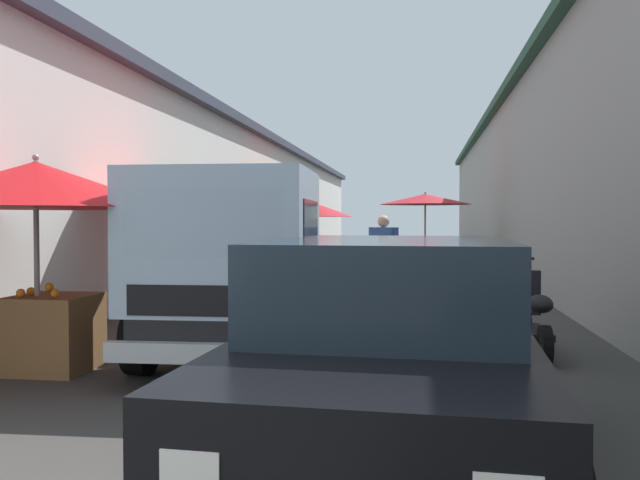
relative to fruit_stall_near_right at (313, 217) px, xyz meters
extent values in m
plane|color=#3D3A38|center=(-5.17, -2.01, -1.70)|extent=(90.00, 90.00, 0.00)
cube|color=silver|center=(-2.92, 5.18, 0.40)|extent=(49.50, 7.00, 4.20)
cube|color=#383D4C|center=(-2.92, 5.18, 2.63)|extent=(49.80, 7.50, 0.24)
cylinder|color=#9E9EA3|center=(0.03, 0.00, -0.62)|extent=(0.06, 0.06, 2.16)
cone|color=red|center=(0.03, 0.00, 0.23)|extent=(2.50, 2.50, 0.45)
sphere|color=#9E9EA3|center=(0.03, 0.00, 0.50)|extent=(0.07, 0.07, 0.07)
cube|color=#9E7547|center=(-0.17, -0.02, -1.31)|extent=(0.99, 0.66, 0.77)
sphere|color=orange|center=(-0.29, 0.04, -0.88)|extent=(0.09, 0.09, 0.09)
sphere|color=orange|center=(-0.47, 0.05, -0.88)|extent=(0.09, 0.09, 0.09)
sphere|color=orange|center=(-0.26, 0.13, -0.88)|extent=(0.09, 0.09, 0.09)
sphere|color=orange|center=(-0.36, -0.11, -0.88)|extent=(0.09, 0.09, 0.09)
sphere|color=orange|center=(-0.38, 0.01, -0.88)|extent=(0.09, 0.09, 0.09)
cylinder|color=#9E9EA3|center=(-10.16, 0.63, -0.51)|extent=(0.06, 0.06, 2.37)
cone|color=red|center=(-10.16, 0.63, 0.47)|extent=(2.80, 2.80, 0.40)
sphere|color=#9E9EA3|center=(-10.16, 0.63, 0.72)|extent=(0.07, 0.07, 0.07)
cube|color=olive|center=(-10.03, 0.47, -1.34)|extent=(0.82, 0.78, 0.72)
sphere|color=orange|center=(-10.12, 0.38, -0.94)|extent=(0.09, 0.09, 0.09)
sphere|color=orange|center=(-10.19, 0.44, -0.94)|extent=(0.09, 0.09, 0.09)
sphere|color=orange|center=(-9.98, 0.65, -0.94)|extent=(0.09, 0.09, 0.09)
sphere|color=orange|center=(-9.80, 0.61, -0.94)|extent=(0.09, 0.09, 0.09)
sphere|color=orange|center=(-10.13, 0.36, -0.88)|extent=(0.09, 0.09, 0.09)
sphere|color=orange|center=(-10.19, 0.33, -0.94)|extent=(0.09, 0.09, 0.09)
cylinder|color=#9E9EA3|center=(0.22, -3.45, -0.50)|extent=(0.06, 0.06, 2.40)
cone|color=red|center=(0.22, -3.45, 0.54)|extent=(2.78, 2.78, 0.32)
sphere|color=#9E9EA3|center=(0.22, -3.45, 0.74)|extent=(0.07, 0.07, 0.07)
cube|color=#9E7547|center=(-0.03, -3.69, -1.28)|extent=(0.75, 0.78, 0.83)
sphere|color=orange|center=(-0.16, -3.68, -0.82)|extent=(0.09, 0.09, 0.09)
sphere|color=orange|center=(-0.10, -3.70, -0.82)|extent=(0.09, 0.09, 0.09)
sphere|color=orange|center=(0.18, -3.62, -0.82)|extent=(0.09, 0.09, 0.09)
sphere|color=orange|center=(-0.24, -3.77, -0.82)|extent=(0.09, 0.09, 0.09)
cylinder|color=#9E9EA3|center=(-13.99, 0.62, -0.60)|extent=(0.06, 0.06, 2.19)
cone|color=red|center=(-13.99, 0.62, 0.25)|extent=(2.78, 2.78, 0.48)
sphere|color=#9E9EA3|center=(-13.99, 0.62, 0.53)|extent=(0.07, 0.07, 0.07)
cube|color=olive|center=(-13.88, 0.51, -1.30)|extent=(0.81, 0.79, 0.80)
sphere|color=orange|center=(-13.97, 0.70, -0.86)|extent=(0.09, 0.09, 0.09)
sphere|color=orange|center=(-14.01, 0.48, -0.80)|extent=(0.09, 0.09, 0.09)
sphere|color=orange|center=(-14.09, 0.36, -0.86)|extent=(0.09, 0.09, 0.09)
sphere|color=orange|center=(-14.13, 0.72, -0.86)|extent=(0.09, 0.09, 0.09)
sphere|color=orange|center=(-13.60, 0.72, -0.86)|extent=(0.09, 0.09, 0.09)
cube|color=black|center=(-16.00, -3.11, -1.13)|extent=(3.98, 1.92, 0.64)
cube|color=#19232D|center=(-15.85, -3.12, -0.53)|extent=(2.41, 1.63, 0.56)
cube|color=silver|center=(-17.90, -2.43, -1.07)|extent=(0.07, 0.24, 0.14)
cylinder|color=black|center=(-14.72, -4.04, -1.40)|extent=(0.61, 0.23, 0.60)
cylinder|color=black|center=(-14.63, -2.32, -1.40)|extent=(0.61, 0.23, 0.60)
cube|color=black|center=(-12.24, -1.28, -1.20)|extent=(4.85, 1.65, 0.36)
cube|color=#ADC6E0|center=(-13.87, -1.34, -0.32)|extent=(1.60, 1.81, 1.40)
cube|color=#19232D|center=(-14.61, -1.37, -0.14)|extent=(0.12, 1.47, 0.63)
cube|color=#19232D|center=(-13.87, -1.34, -0.14)|extent=(1.11, 1.81, 0.45)
cube|color=black|center=(-14.62, -1.37, -0.84)|extent=(0.11, 1.40, 0.28)
cube|color=silver|center=(-14.70, -1.37, -1.30)|extent=(0.19, 1.75, 0.18)
cube|color=gray|center=(-11.39, -2.07, -0.77)|extent=(3.16, 0.18, 0.50)
cube|color=gray|center=(-11.45, -0.43, -0.77)|extent=(3.16, 0.18, 0.50)
cube|color=gray|center=(-9.87, -1.19, -0.77)|extent=(0.12, 1.65, 0.50)
cylinder|color=black|center=(-13.84, -2.22, -1.34)|extent=(0.73, 0.25, 0.72)
cylinder|color=black|center=(-13.90, -0.47, -1.34)|extent=(0.73, 0.25, 0.72)
cylinder|color=black|center=(-10.77, -2.10, -1.34)|extent=(0.73, 0.25, 0.72)
cylinder|color=black|center=(-10.83, -0.35, -1.34)|extent=(0.73, 0.25, 0.72)
cylinder|color=#232328|center=(-7.37, -0.23, -1.29)|extent=(0.14, 0.14, 0.81)
cylinder|color=#232328|center=(-7.54, -0.22, -1.29)|extent=(0.14, 0.14, 0.81)
cube|color=white|center=(-7.45, -0.22, -0.58)|extent=(0.49, 0.24, 0.61)
sphere|color=tan|center=(-7.45, -0.22, -0.17)|extent=(0.22, 0.22, 0.22)
cylinder|color=white|center=(-7.17, -0.25, -0.55)|extent=(0.08, 0.08, 0.55)
cylinder|color=white|center=(-7.74, -0.20, -0.55)|extent=(0.08, 0.08, 0.55)
cylinder|color=navy|center=(-7.67, -2.67, -1.28)|extent=(0.14, 0.14, 0.83)
cylinder|color=navy|center=(-7.58, -2.53, -1.28)|extent=(0.14, 0.14, 0.83)
cube|color=#33518C|center=(-7.63, -2.60, -0.56)|extent=(0.42, 0.52, 0.62)
sphere|color=tan|center=(-7.63, -2.60, -0.13)|extent=(0.23, 0.23, 0.23)
cylinder|color=#33518C|center=(-7.77, -2.85, -0.53)|extent=(0.08, 0.08, 0.56)
cylinder|color=#33518C|center=(-7.48, -2.35, -0.53)|extent=(0.08, 0.08, 0.56)
cylinder|color=black|center=(-11.60, -4.63, -1.48)|extent=(0.44, 0.09, 0.44)
cylinder|color=black|center=(-12.85, -4.64, -1.48)|extent=(0.44, 0.11, 0.44)
cube|color=black|center=(-12.28, -4.63, -1.43)|extent=(0.90, 0.29, 0.08)
ellipsoid|color=black|center=(-12.58, -4.64, -1.06)|extent=(0.56, 0.26, 0.20)
cube|color=black|center=(-11.65, -4.63, -1.03)|extent=(0.14, 0.32, 0.56)
cylinder|color=silver|center=(-11.72, -4.63, -0.93)|extent=(0.27, 0.06, 0.68)
cylinder|color=black|center=(-11.80, -4.63, -0.58)|extent=(0.55, 0.04, 0.04)
camera|label=1|loc=(-20.32, -3.29, -0.12)|focal=37.30mm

